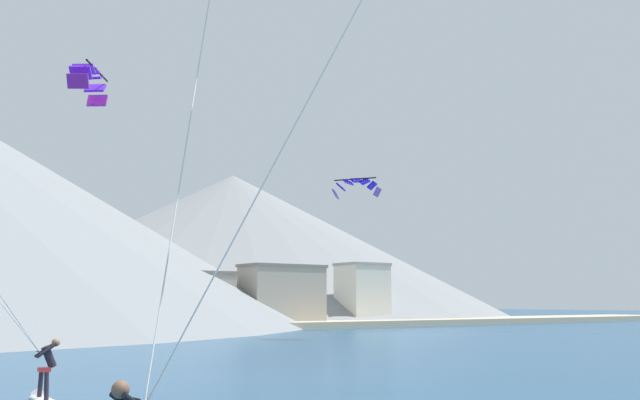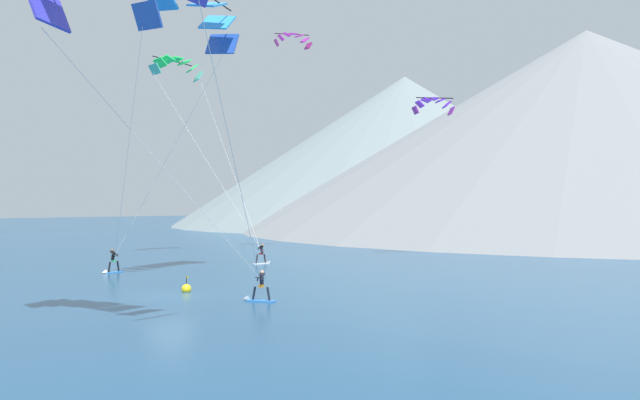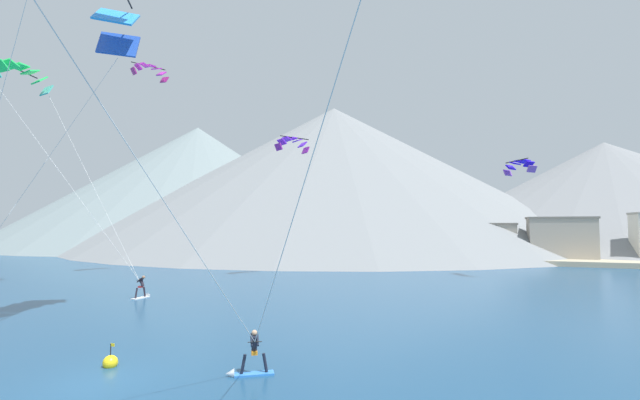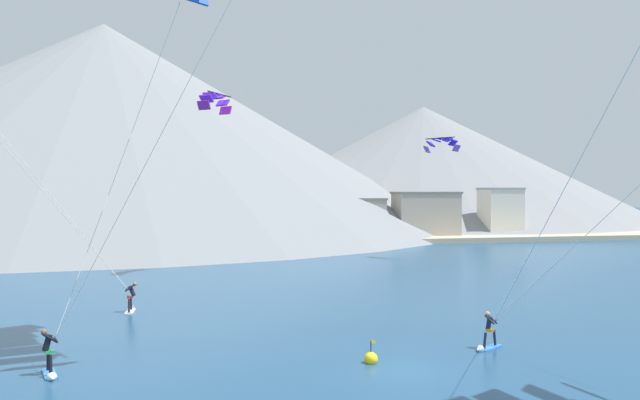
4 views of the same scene
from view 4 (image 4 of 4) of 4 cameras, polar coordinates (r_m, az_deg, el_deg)
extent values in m
plane|color=navy|center=(24.62, 8.05, -15.30)|extent=(400.00, 400.00, 0.00)
cube|color=#337FDB|center=(26.06, -23.50, -14.37)|extent=(0.84, 1.51, 0.07)
cylinder|color=black|center=(26.33, -23.59, -13.29)|extent=(0.19, 0.28, 0.76)
cylinder|color=black|center=(25.57, -23.41, -13.72)|extent=(0.19, 0.28, 0.76)
cube|color=#33B266|center=(25.85, -23.51, -12.62)|extent=(0.37, 0.32, 0.12)
cylinder|color=black|center=(25.77, -23.67, -11.88)|extent=(0.42, 0.32, 0.64)
cylinder|color=black|center=(25.86, -23.48, -11.42)|extent=(0.55, 0.24, 0.42)
cylinder|color=black|center=(25.62, -23.42, -11.54)|extent=(0.55, 0.24, 0.42)
cylinder|color=black|center=(25.76, -23.04, -11.53)|extent=(0.18, 0.51, 0.03)
sphere|color=brown|center=(25.67, -23.92, -10.99)|extent=(0.23, 0.23, 0.23)
cone|color=white|center=(25.20, -23.29, -14.74)|extent=(0.43, 0.39, 0.36)
cube|color=white|center=(37.22, -16.98, -9.73)|extent=(0.51, 1.46, 0.07)
cylinder|color=#231E28|center=(36.76, -17.06, -9.22)|extent=(0.14, 0.26, 0.76)
cylinder|color=#231E28|center=(37.53, -16.90, -9.01)|extent=(0.14, 0.26, 0.76)
cube|color=red|center=(37.07, -16.98, -8.48)|extent=(0.33, 0.26, 0.12)
cylinder|color=#231E28|center=(37.01, -16.82, -7.96)|extent=(0.46, 0.24, 0.64)
cylinder|color=#231E28|center=(36.87, -17.00, -7.71)|extent=(0.55, 0.11, 0.42)
cylinder|color=#231E28|center=(37.11, -16.95, -7.66)|extent=(0.55, 0.11, 0.42)
cylinder|color=black|center=(37.02, -17.25, -7.73)|extent=(0.06, 0.52, 0.03)
sphere|color=#9E7051|center=(36.93, -16.56, -7.37)|extent=(0.23, 0.23, 0.23)
cone|color=white|center=(38.05, -16.81, -9.39)|extent=(0.37, 0.32, 0.36)
cube|color=#337FDB|center=(28.73, 15.26, -12.89)|extent=(1.46, 1.13, 0.07)
cylinder|color=black|center=(28.97, 15.67, -12.01)|extent=(0.26, 0.22, 0.69)
cylinder|color=black|center=(28.31, 14.84, -12.32)|extent=(0.26, 0.22, 0.69)
cube|color=orange|center=(28.56, 15.26, -11.42)|extent=(0.34, 0.36, 0.12)
cylinder|color=black|center=(28.51, 15.19, -10.79)|extent=(0.33, 0.36, 0.58)
cylinder|color=black|center=(28.53, 15.48, -10.44)|extent=(0.33, 0.46, 0.38)
cylinder|color=black|center=(28.34, 15.25, -10.52)|extent=(0.33, 0.46, 0.38)
cylinder|color=black|center=(28.35, 15.68, -10.57)|extent=(0.46, 0.30, 0.03)
sphere|color=tan|center=(28.47, 15.07, -10.02)|extent=(0.21, 0.21, 0.21)
cone|color=white|center=(27.99, 14.32, -13.12)|extent=(0.44, 0.46, 0.36)
cylinder|color=silver|center=(27.96, -17.35, 4.50)|extent=(4.59, 6.19, 14.60)
cylinder|color=silver|center=(24.02, -14.69, 5.12)|extent=(7.51, 1.60, 14.60)
cylinder|color=silver|center=(35.99, -27.17, 4.68)|extent=(12.07, 3.56, 15.94)
cylinder|color=silver|center=(38.60, -26.42, 4.42)|extent=(12.44, 1.80, 15.94)
cylinder|color=silver|center=(26.47, 26.44, 0.45)|extent=(7.06, 7.80, 10.93)
cylinder|color=silver|center=(23.12, 21.18, 0.44)|extent=(0.61, 10.51, 10.93)
cube|color=purple|center=(54.32, -8.64, 8.10)|extent=(1.10, 0.96, 0.74)
cube|color=#6820E1|center=(54.04, -8.88, 8.76)|extent=(1.22, 1.12, 0.62)
cube|color=#6820E1|center=(53.58, -9.22, 9.24)|extent=(1.28, 1.20, 0.41)
cube|color=#6820E1|center=(53.00, -9.61, 9.48)|extent=(1.29, 1.21, 0.15)
cube|color=#6820E1|center=(52.38, -10.01, 9.43)|extent=(1.29, 1.19, 0.41)
cube|color=#6820E1|center=(51.80, -10.35, 9.10)|extent=(1.23, 1.09, 0.62)
cube|color=purple|center=(51.35, -10.58, 8.51)|extent=(1.13, 0.91, 0.74)
cylinder|color=black|center=(52.77, -9.16, 9.54)|extent=(2.11, 2.96, 0.10)
cube|color=purple|center=(63.11, 12.37, 4.67)|extent=(1.04, 0.85, 0.72)
cube|color=#260EE4|center=(63.38, 12.06, 5.14)|extent=(1.13, 1.01, 0.62)
cube|color=#260EE4|center=(63.72, 11.61, 5.43)|extent=(1.17, 1.11, 0.44)
cube|color=#260EE4|center=(64.06, 11.09, 5.52)|extent=(1.18, 1.13, 0.20)
cube|color=#260EE4|center=(64.37, 10.56, 5.39)|extent=(1.16, 1.14, 0.44)
cube|color=#260EE4|center=(64.61, 10.10, 5.06)|extent=(1.08, 1.08, 0.62)
cube|color=purple|center=(64.74, 9.75, 4.58)|extent=(0.96, 0.96, 0.72)
cylinder|color=black|center=(63.70, 10.90, 5.58)|extent=(1.90, 2.95, 0.10)
sphere|color=yellow|center=(25.63, 4.67, -14.29)|extent=(0.56, 0.56, 0.56)
cylinder|color=black|center=(25.51, 4.68, -13.20)|extent=(0.04, 0.04, 0.44)
cube|color=yellow|center=(25.49, 4.88, -12.80)|extent=(0.18, 0.01, 0.12)
cube|color=#BCAD8E|center=(80.47, -6.35, -3.78)|extent=(180.00, 10.00, 0.70)
cube|color=silver|center=(93.69, 16.17, -1.23)|extent=(5.27, 4.39, 6.98)
cube|color=#99958B|center=(93.63, 16.18, 1.00)|extent=(5.48, 4.56, 0.30)
cube|color=#A89E8E|center=(86.13, 3.47, -1.86)|extent=(7.09, 4.11, 5.53)
cube|color=slate|center=(86.04, 3.48, 0.08)|extent=(7.38, 4.27, 0.30)
cube|color=#A89E8E|center=(87.70, 9.66, -1.54)|extent=(8.69, 4.40, 6.41)
cube|color=slate|center=(87.63, 9.66, 0.65)|extent=(9.03, 4.58, 0.30)
cone|color=gray|center=(134.30, 9.41, 3.18)|extent=(94.41, 94.41, 24.65)
cone|color=gray|center=(121.06, -19.14, 6.40)|extent=(127.85, 127.85, 37.27)
camera|label=1|loc=(18.15, -40.34, -12.54)|focal=40.00mm
camera|label=2|loc=(39.20, 69.33, -2.37)|focal=35.00mm
camera|label=3|loc=(23.13, 50.73, -2.85)|focal=24.00mm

